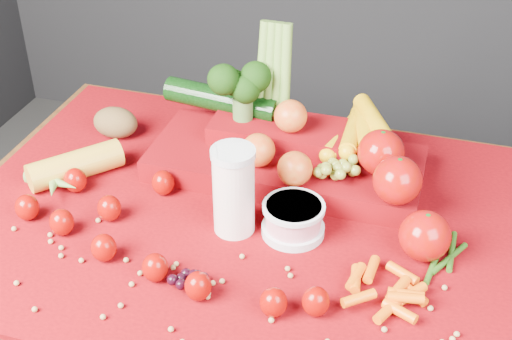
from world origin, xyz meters
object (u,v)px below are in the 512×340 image
(table, at_px, (253,262))
(yogurt_bowl, at_px, (293,218))
(produce_mound, at_px, (301,150))
(milk_glass, at_px, (234,188))

(table, height_order, yogurt_bowl, yogurt_bowl)
(table, bearing_deg, produce_mound, 72.10)
(milk_glass, distance_m, yogurt_bowl, 0.12)
(yogurt_bowl, height_order, produce_mound, produce_mound)
(milk_glass, bearing_deg, produce_mound, 69.97)
(yogurt_bowl, distance_m, produce_mound, 0.18)
(produce_mound, bearing_deg, milk_glass, -110.03)
(table, bearing_deg, yogurt_bowl, -16.06)
(table, bearing_deg, milk_glass, -117.48)
(table, xyz_separation_m, yogurt_bowl, (0.08, -0.02, 0.14))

